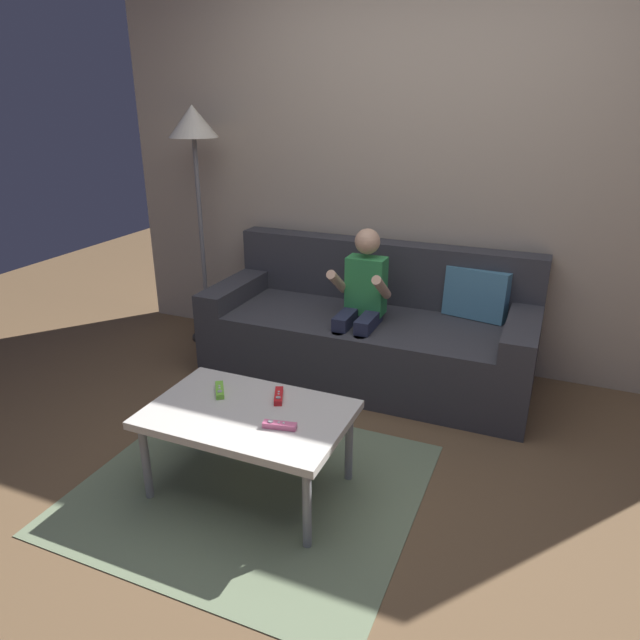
# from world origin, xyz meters

# --- Properties ---
(ground_plane) EXTENTS (8.56, 8.56, 0.00)m
(ground_plane) POSITION_xyz_m (0.00, 0.00, 0.00)
(ground_plane) COLOR brown
(wall_back) EXTENTS (4.28, 0.05, 2.50)m
(wall_back) POSITION_xyz_m (0.00, 1.70, 1.25)
(wall_back) COLOR #B2A38E
(wall_back) RESTS_ON ground
(couch) EXTENTS (1.98, 0.80, 0.80)m
(couch) POSITION_xyz_m (-0.20, 1.31, 0.28)
(couch) COLOR #38383D
(couch) RESTS_ON ground
(person_seated_on_couch) EXTENTS (0.32, 0.39, 0.96)m
(person_seated_on_couch) POSITION_xyz_m (-0.22, 1.13, 0.55)
(person_seated_on_couch) COLOR #282D47
(person_seated_on_couch) RESTS_ON ground
(coffee_table) EXTENTS (0.87, 0.57, 0.40)m
(coffee_table) POSITION_xyz_m (-0.34, 0.00, 0.36)
(coffee_table) COLOR beige
(coffee_table) RESTS_ON ground
(area_rug) EXTENTS (1.47, 1.31, 0.01)m
(area_rug) POSITION_xyz_m (-0.34, 0.00, 0.00)
(area_rug) COLOR #6B7A5B
(area_rug) RESTS_ON ground
(game_remote_lime_near_edge) EXTENTS (0.11, 0.14, 0.03)m
(game_remote_lime_near_edge) POSITION_xyz_m (-0.53, 0.10, 0.41)
(game_remote_lime_near_edge) COLOR #72C638
(game_remote_lime_near_edge) RESTS_ON coffee_table
(game_remote_red_center) EXTENTS (0.09, 0.14, 0.03)m
(game_remote_red_center) POSITION_xyz_m (-0.26, 0.15, 0.41)
(game_remote_red_center) COLOR red
(game_remote_red_center) RESTS_ON coffee_table
(game_remote_pink_far_corner) EXTENTS (0.14, 0.06, 0.03)m
(game_remote_pink_far_corner) POSITION_xyz_m (-0.15, -0.07, 0.41)
(game_remote_pink_far_corner) COLOR pink
(game_remote_pink_far_corner) RESTS_ON coffee_table
(floor_lamp) EXTENTS (0.32, 0.32, 1.61)m
(floor_lamp) POSITION_xyz_m (-1.48, 1.40, 1.39)
(floor_lamp) COLOR black
(floor_lamp) RESTS_ON ground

